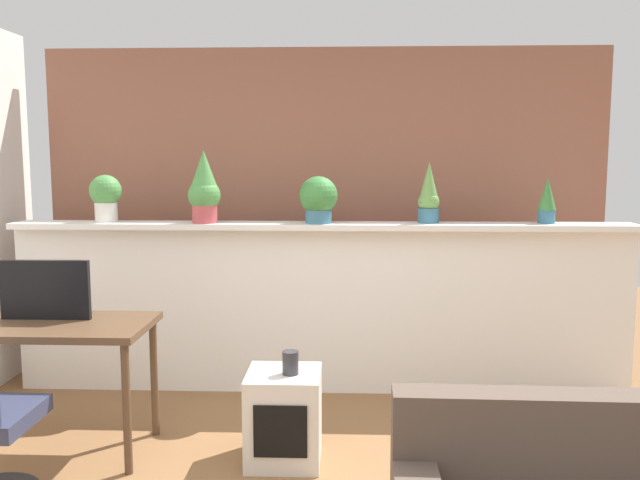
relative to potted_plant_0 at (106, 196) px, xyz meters
name	(u,v)px	position (x,y,z in m)	size (l,w,h in m)	color
divider_wall	(322,310)	(1.53, 0.00, -0.81)	(4.33, 0.16, 1.17)	white
plant_shelf	(322,226)	(1.53, -0.04, -0.21)	(4.33, 0.29, 0.04)	white
brick_wall_behind	(325,210)	(1.53, 0.60, -0.15)	(4.33, 0.10, 2.50)	#935B47
potted_plant_0	(106,196)	(0.00, 0.00, 0.00)	(0.22, 0.22, 0.33)	silver
potted_plant_1	(204,188)	(0.72, -0.07, 0.06)	(0.22, 0.22, 0.50)	#B7474C
potted_plant_2	(318,198)	(1.51, -0.07, -0.01)	(0.26, 0.26, 0.33)	#386B84
potted_plant_3	(429,196)	(2.27, 0.00, 0.00)	(0.15, 0.15, 0.42)	#386B84
potted_plant_4	(547,200)	(3.08, 0.00, -0.02)	(0.13, 0.13, 0.32)	#386B84
desk	(51,337)	(0.06, -1.08, -0.73)	(1.10, 0.60, 0.75)	brown
tv_monitor	(45,290)	(0.00, -1.00, -0.48)	(0.51, 0.04, 0.34)	black
side_cube_shelf	(284,417)	(1.36, -1.15, -1.15)	(0.40, 0.41, 0.50)	silver
vase_on_shelf	(290,363)	(1.40, -1.17, -0.83)	(0.09, 0.09, 0.13)	#2D2D33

